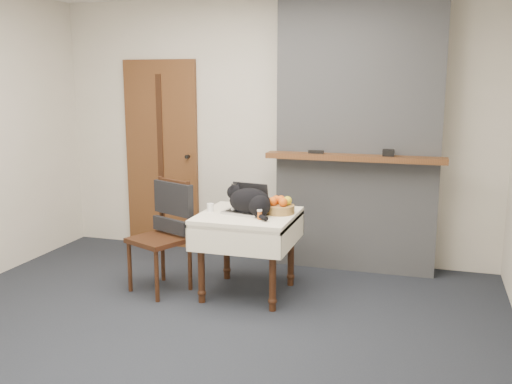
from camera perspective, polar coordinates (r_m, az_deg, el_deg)
ground at (r=4.25m, az=-6.24°, el=-13.81°), size 4.50×4.50×0.00m
room_shell at (r=4.28m, az=-4.25°, el=10.78°), size 4.52×4.01×2.61m
door at (r=6.20m, az=-9.41°, el=3.68°), size 0.82×0.10×2.00m
chimney at (r=5.44m, az=10.19°, el=5.78°), size 1.62×0.48×2.60m
side_table at (r=4.76m, az=-0.82°, el=-3.48°), size 0.78×0.78×0.70m
laptop at (r=4.77m, az=-0.94°, el=-1.32°), size 0.36×0.32×0.24m
cat at (r=4.67m, az=-0.55°, el=-0.98°), size 0.46×0.38×0.25m
cream_jar at (r=4.82m, az=-4.59°, el=-1.55°), size 0.06×0.06×0.07m
pill_bottle at (r=4.52m, az=0.36°, el=-2.24°), size 0.04×0.04×0.08m
fruit_basket at (r=4.73m, az=2.38°, el=-1.46°), size 0.25×0.25×0.14m
desk_clutter at (r=4.72m, az=0.97°, el=-2.15°), size 0.13×0.09×0.01m
chair at (r=4.95m, az=-8.86°, el=-2.75°), size 0.56×0.56×0.96m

